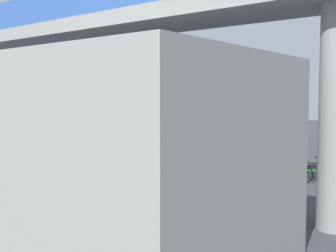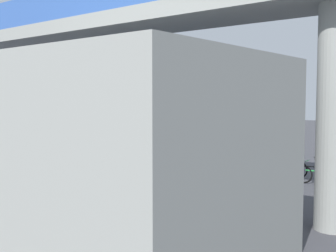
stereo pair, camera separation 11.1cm
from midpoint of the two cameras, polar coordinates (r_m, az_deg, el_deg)
name	(u,v)px [view 2 (the right image)]	position (r m, az deg, el deg)	size (l,w,h in m)	color
ground	(174,152)	(25.98, 0.93, -3.53)	(80.00, 80.00, 0.00)	#424247
city_bus	(159,121)	(26.15, -1.09, 0.66)	(11.54, 2.85, 3.15)	#196BB7
parked_van	(16,133)	(27.42, -19.90, -0.90)	(4.80, 2.17, 2.05)	#33478C
bicycle_black	(312,171)	(18.29, 19.20, -5.77)	(1.77, 0.44, 0.96)	black
bicycle_green	(317,175)	(17.26, 19.85, -6.37)	(1.77, 0.44, 0.96)	black
pedestrian	(94,131)	(31.70, -9.95, -0.62)	(0.38, 0.38, 1.79)	#2D2D38
lane_dash_leftmost	(256,152)	(26.58, 12.05, -3.45)	(2.00, 0.20, 0.01)	silver
lane_dash_left	(202,147)	(28.56, 4.84, -2.86)	(2.00, 0.20, 0.01)	silver
lane_dash_centre	(157,143)	(30.94, -1.35, -2.32)	(2.00, 0.20, 0.01)	silver
pedestrian_overpass	(40,49)	(19.19, -16.96, 9.99)	(26.95, 2.60, 7.33)	gray
station_building	(76,153)	(10.01, -12.11, -3.61)	(9.00, 5.04, 4.20)	gray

